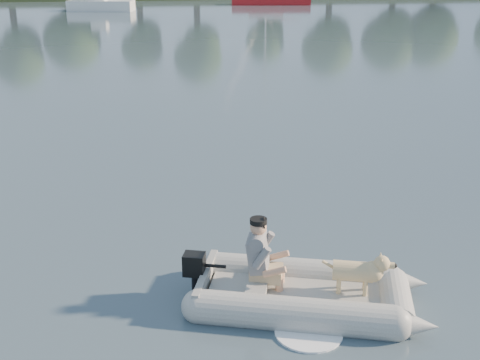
{
  "coord_description": "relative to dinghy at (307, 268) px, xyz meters",
  "views": [
    {
      "loc": [
        -1.27,
        -7.13,
        4.23
      ],
      "look_at": [
        0.06,
        2.07,
        0.75
      ],
      "focal_mm": 45.0,
      "sensor_mm": 36.0,
      "label": 1
    }
  ],
  "objects": [
    {
      "name": "outboard_motor",
      "position": [
        -1.4,
        0.43,
        -0.24
      ],
      "size": [
        0.42,
        0.35,
        0.69
      ],
      "primitive_type": null,
      "rotation": [
        0.0,
        0.0,
        -0.3
      ],
      "color": "black",
      "rests_on": "dinghy"
    },
    {
      "name": "dinghy",
      "position": [
        0.0,
        0.0,
        0.0
      ],
      "size": [
        5.1,
        4.43,
        1.23
      ],
      "primitive_type": null,
      "rotation": [
        0.0,
        0.0,
        -0.3
      ],
      "color": "gray",
      "rests_on": "water"
    },
    {
      "name": "water",
      "position": [
        -0.53,
        0.6,
        -0.52
      ],
      "size": [
        160.0,
        160.0,
        0.0
      ],
      "primitive_type": "plane",
      "color": "#50636C",
      "rests_on": "ground"
    },
    {
      "name": "dog",
      "position": [
        0.56,
        -0.12,
        -0.06
      ],
      "size": [
        0.87,
        0.52,
        0.55
      ],
      "primitive_type": null,
      "rotation": [
        0.0,
        0.0,
        -0.3
      ],
      "color": "tan",
      "rests_on": "dinghy"
    },
    {
      "name": "sailboat",
      "position": [
        9.12,
        50.08,
        -0.08
      ],
      "size": [
        7.36,
        2.92,
        9.86
      ],
      "rotation": [
        0.0,
        0.0,
        -0.11
      ],
      "color": "#9F1216",
      "rests_on": "water"
    },
    {
      "name": "man",
      "position": [
        -0.58,
        0.22,
        0.17
      ],
      "size": [
        0.77,
        0.71,
        0.95
      ],
      "primitive_type": null,
      "rotation": [
        0.0,
        0.0,
        -0.3
      ],
      "color": "slate",
      "rests_on": "dinghy"
    }
  ]
}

